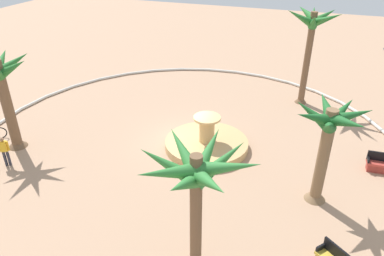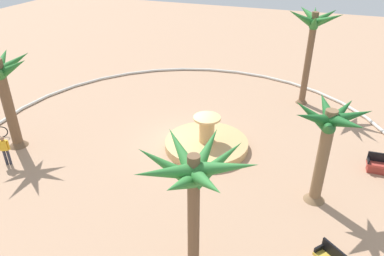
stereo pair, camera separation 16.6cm
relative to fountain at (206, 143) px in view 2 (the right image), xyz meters
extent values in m
plane|color=tan|center=(-0.25, -1.32, -0.29)|extent=(80.00, 80.00, 0.00)
torus|color=silver|center=(-0.25, -1.32, -0.19)|extent=(23.96, 23.96, 0.20)
cylinder|color=tan|center=(0.00, 0.00, -0.07)|extent=(4.62, 4.62, 0.45)
cylinder|color=teal|center=(0.00, 0.00, -0.10)|extent=(4.07, 4.07, 0.34)
cylinder|color=tan|center=(0.00, 0.00, 0.85)|extent=(0.83, 0.83, 1.37)
cylinder|color=#E0B370|center=(0.00, 0.00, 1.59)|extent=(1.48, 1.48, 0.12)
cylinder|color=brown|center=(-7.99, 4.38, 2.81)|extent=(0.43, 0.43, 6.21)
cone|color=brown|center=(-7.99, 4.38, -0.04)|extent=(0.83, 0.83, 0.50)
cone|color=#28702D|center=(-7.21, 4.44, 5.47)|extent=(1.87, 0.70, 1.38)
cone|color=#28702D|center=(-7.32, 4.88, 5.59)|extent=(1.84, 1.57, 1.18)
cone|color=#28702D|center=(-7.89, 5.20, 5.56)|extent=(0.78, 1.92, 1.24)
cone|color=#28702D|center=(-8.57, 4.98, 5.59)|extent=(1.70, 1.74, 1.18)
cone|color=#28702D|center=(-8.80, 4.32, 5.54)|extent=(1.90, 0.70, 1.26)
cone|color=#28702D|center=(-8.68, 3.86, 5.69)|extent=(1.84, 1.58, 0.99)
cone|color=#28702D|center=(-7.92, 3.57, 5.54)|extent=(0.72, 1.90, 1.28)
cone|color=#28702D|center=(-7.40, 3.82, 5.54)|extent=(1.74, 1.68, 1.26)
cylinder|color=brown|center=(7.80, 2.09, 2.09)|extent=(0.42, 0.42, 4.75)
cone|color=#337F38|center=(8.72, 2.03, 4.01)|extent=(2.11, 0.68, 1.40)
cone|color=#337F38|center=(8.52, 2.73, 4.12)|extent=(1.95, 1.83, 1.21)
cone|color=#337F38|center=(7.69, 3.07, 4.20)|extent=(0.79, 2.17, 1.07)
cone|color=#337F38|center=(7.15, 2.68, 3.94)|extent=(1.88, 1.80, 1.53)
cone|color=#337F38|center=(6.86, 2.18, 4.07)|extent=(2.15, 0.76, 1.31)
cone|color=#337F38|center=(7.14, 1.39, 4.09)|extent=(1.86, 1.92, 1.26)
cone|color=#337F38|center=(7.92, 1.19, 3.98)|extent=(0.82, 2.12, 1.46)
cone|color=#337F38|center=(8.55, 1.46, 4.18)|extent=(1.99, 1.79, 1.11)
cylinder|color=brown|center=(2.51, 5.98, 1.97)|extent=(0.50, 0.50, 4.52)
cone|color=brown|center=(2.51, 5.98, -0.04)|extent=(0.96, 0.96, 0.50)
cone|color=#1E6028|center=(3.22, 5.92, 3.83)|extent=(1.75, 0.69, 1.29)
cone|color=#1E6028|center=(3.07, 6.54, 4.03)|extent=(1.62, 1.62, 0.95)
cone|color=#1E6028|center=(2.26, 6.73, 3.99)|extent=(1.08, 1.82, 1.01)
cone|color=#1E6028|center=(1.84, 6.36, 3.93)|extent=(1.78, 1.35, 1.12)
cone|color=#1E6028|center=(1.75, 5.73, 4.02)|extent=(1.82, 1.07, 0.96)
cone|color=#1E6028|center=(2.35, 5.27, 3.84)|extent=(0.92, 1.79, 1.28)
cone|color=#1E6028|center=(2.96, 5.33, 3.99)|extent=(1.45, 1.75, 1.02)
cylinder|color=brown|center=(3.45, -10.05, 2.24)|extent=(0.56, 0.56, 5.06)
cone|color=brown|center=(3.45, -10.05, -0.04)|extent=(1.06, 1.06, 0.50)
cone|color=#28702D|center=(3.26, -9.30, 4.36)|extent=(0.99, 1.89, 1.32)
cone|color=#28702D|center=(2.74, -9.66, 4.44)|extent=(1.88, 1.37, 1.18)
cone|color=#28702D|center=(2.71, -10.43, 4.51)|extent=(1.90, 1.34, 1.06)
cube|color=black|center=(6.04, 6.32, 0.30)|extent=(0.40, 0.35, 0.24)
cube|color=#B73D33|center=(-0.83, 9.03, 0.16)|extent=(0.59, 1.63, 0.12)
cube|color=#9C342B|center=(-0.83, 9.03, -0.10)|extent=(0.54, 1.50, 0.39)
cube|color=black|center=(-0.78, 8.29, 0.30)|extent=(0.45, 0.11, 0.24)
torus|color=black|center=(3.06, -11.60, 0.07)|extent=(0.51, 0.59, 0.72)
cylinder|color=#33333D|center=(5.16, -9.22, 0.14)|extent=(0.14, 0.14, 0.87)
cylinder|color=#33333D|center=(5.07, -9.07, 0.14)|extent=(0.14, 0.14, 0.87)
cube|color=yellow|center=(5.11, -9.14, 0.86)|extent=(0.34, 0.39, 0.56)
sphere|color=#9E7051|center=(5.11, -9.14, 1.26)|extent=(0.22, 0.22, 0.22)
cylinder|color=yellow|center=(5.01, -8.95, 0.86)|extent=(0.09, 0.09, 0.53)
camera|label=1|loc=(16.66, 5.14, 10.62)|focal=34.28mm
camera|label=2|loc=(16.60, 5.30, 10.62)|focal=34.28mm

